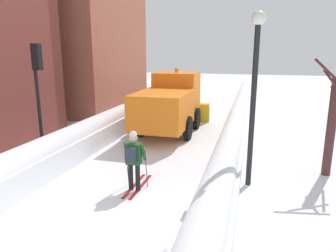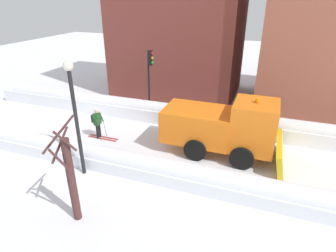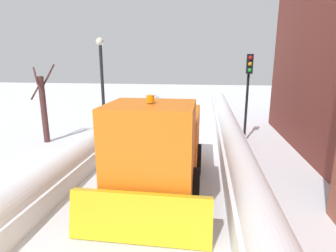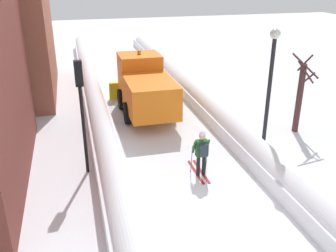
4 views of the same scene
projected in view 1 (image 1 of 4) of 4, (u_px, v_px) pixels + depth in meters
name	position (u px, v px, depth m)	size (l,w,h in m)	color
ground_plane	(181.00, 127.00, 16.96)	(80.00, 80.00, 0.00)	white
snowbank_left	(131.00, 114.00, 17.55)	(1.10, 36.00, 1.28)	white
snowbank_right	(236.00, 122.00, 16.12)	(1.10, 36.00, 1.04)	white
building_brick_mid	(69.00, 26.00, 21.98)	(8.31, 9.06, 11.36)	#9E5642
plow_truck	(170.00, 103.00, 15.61)	(3.20, 5.98, 3.12)	orange
skier	(134.00, 158.00, 9.11)	(0.62, 1.80, 1.81)	black
traffic_light_pole	(38.00, 81.00, 11.05)	(0.28, 0.42, 4.26)	black
street_lamp	(255.00, 79.00, 8.99)	(0.40, 0.40, 5.09)	black
bare_tree_near	(332.00, 123.00, 10.08)	(1.12, 1.15, 3.81)	#4B2A29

